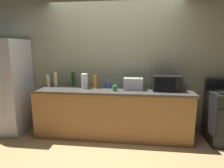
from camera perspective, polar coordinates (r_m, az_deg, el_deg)
ground_plane at (r=3.40m, az=-0.85°, el=-18.10°), size 8.00×8.00×0.00m
back_wall at (r=3.79m, az=0.75°, el=6.35°), size 6.40×0.10×2.70m
counter_run at (r=3.58m, az=0.00°, el=-8.66°), size 2.84×0.64×0.90m
refrigerator at (r=4.22m, az=-28.84°, el=-0.71°), size 0.72×0.73×1.80m
microwave at (r=3.50m, az=15.88°, el=0.36°), size 0.48×0.35×0.27m
toaster_oven at (r=3.47m, az=6.34°, el=0.12°), size 0.34×0.26×0.21m
paper_towel_roll at (r=3.58m, az=-8.20°, el=0.88°), size 0.12×0.12×0.27m
bottle_vinegar at (r=3.89m, az=-18.53°, el=0.88°), size 0.06×0.06×0.22m
bottle_hand_soap at (r=3.87m, az=-16.54°, el=1.39°), size 0.06×0.06×0.28m
bottle_dish_soap at (r=3.56m, az=-5.02°, el=0.60°), size 0.06×0.06×0.23m
bottle_wine at (r=3.83m, az=-11.44°, el=1.41°), size 0.07×0.07×0.27m
mug_green at (r=3.34m, az=0.81°, el=-1.20°), size 0.08×0.08×0.10m
mug_blue at (r=3.58m, az=-1.33°, el=-0.33°), size 0.09×0.09×0.11m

